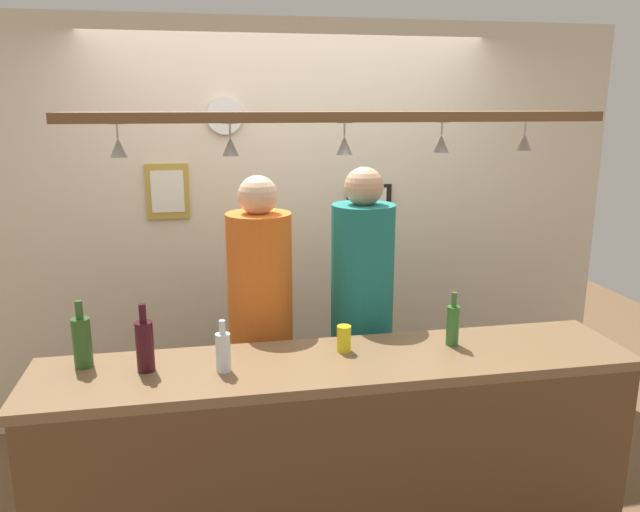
{
  "coord_description": "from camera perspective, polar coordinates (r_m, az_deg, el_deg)",
  "views": [
    {
      "loc": [
        -0.57,
        -2.86,
        2.08
      ],
      "look_at": [
        0.0,
        0.1,
        1.34
      ],
      "focal_mm": 34.68,
      "sensor_mm": 36.0,
      "label": 1
    }
  ],
  "objects": [
    {
      "name": "hanging_wineglass_center_left",
      "position": [
        2.59,
        2.26,
        10.26
      ],
      "size": [
        0.07,
        0.07,
        0.13
      ],
      "color": "silver",
      "rests_on": "overhead_glass_rack"
    },
    {
      "name": "ground_plane",
      "position": [
        3.58,
        0.32,
        -21.63
      ],
      "size": [
        8.0,
        8.0,
        0.0
      ],
      "primitive_type": "plane",
      "color": "brown"
    },
    {
      "name": "hanging_wineglass_far_left",
      "position": [
        2.58,
        -18.11,
        9.58
      ],
      "size": [
        0.07,
        0.07,
        0.13
      ],
      "color": "silver",
      "rests_on": "overhead_glass_rack"
    },
    {
      "name": "picture_frame_caricature",
      "position": [
        3.96,
        -13.88,
        5.81
      ],
      "size": [
        0.26,
        0.02,
        0.34
      ],
      "color": "#B29338",
      "rests_on": "back_wall"
    },
    {
      "name": "overhead_glass_rack",
      "position": [
        2.63,
        1.68,
        12.75
      ],
      "size": [
        2.2,
        0.36,
        0.04
      ],
      "primitive_type": "cube",
      "color": "brown"
    },
    {
      "name": "picture_frame_lower_pair",
      "position": [
        4.11,
        4.56,
        5.34
      ],
      "size": [
        0.3,
        0.02,
        0.18
      ],
      "color": "black",
      "rests_on": "back_wall"
    },
    {
      "name": "person_right_teal_shirt",
      "position": [
        3.38,
        3.91,
        -3.61
      ],
      "size": [
        0.34,
        0.34,
        1.76
      ],
      "color": "#2D334C",
      "rests_on": "ground_plane"
    },
    {
      "name": "back_wall",
      "position": [
        4.08,
        -2.64,
        2.8
      ],
      "size": [
        4.4,
        0.06,
        2.6
      ],
      "primitive_type": "cube",
      "color": "beige",
      "rests_on": "ground_plane"
    },
    {
      "name": "bottle_champagne_green",
      "position": [
        2.88,
        -21.11,
        -7.31
      ],
      "size": [
        0.08,
        0.08,
        0.3
      ],
      "color": "#2D5623",
      "rests_on": "bar_counter"
    },
    {
      "name": "wall_clock",
      "position": [
        3.92,
        -8.82,
        12.63
      ],
      "size": [
        0.22,
        0.03,
        0.22
      ],
      "primitive_type": "cylinder",
      "rotation": [
        1.57,
        0.0,
        0.0
      ],
      "color": "white",
      "rests_on": "back_wall"
    },
    {
      "name": "bar_counter",
      "position": [
        2.81,
        2.4,
        -16.52
      ],
      "size": [
        2.7,
        0.55,
        0.97
      ],
      "color": "brown",
      "rests_on": "ground_plane"
    },
    {
      "name": "hanging_wineglass_center",
      "position": [
        2.76,
        11.13,
        10.23
      ],
      "size": [
        0.07,
        0.07,
        0.13
      ],
      "color": "silver",
      "rests_on": "overhead_glass_rack"
    },
    {
      "name": "bottle_wine_dark_red",
      "position": [
        2.75,
        -15.86,
        -7.89
      ],
      "size": [
        0.08,
        0.08,
        0.3
      ],
      "color": "#380F19",
      "rests_on": "bar_counter"
    },
    {
      "name": "drink_can",
      "position": [
        2.88,
        2.22,
        -7.61
      ],
      "size": [
        0.07,
        0.07,
        0.12
      ],
      "primitive_type": "cylinder",
      "color": "yellow",
      "rests_on": "bar_counter"
    },
    {
      "name": "bottle_beer_green_import",
      "position": [
        3.0,
        12.16,
        -6.16
      ],
      "size": [
        0.06,
        0.06,
        0.26
      ],
      "color": "#336B2D",
      "rests_on": "bar_counter"
    },
    {
      "name": "person_middle_orange_shirt",
      "position": [
        3.29,
        -5.52,
        -4.5
      ],
      "size": [
        0.34,
        0.34,
        1.73
      ],
      "color": "#2D334C",
      "rests_on": "ground_plane"
    },
    {
      "name": "bottle_soda_clear",
      "position": [
        2.69,
        -8.93,
        -8.66
      ],
      "size": [
        0.06,
        0.06,
        0.23
      ],
      "color": "silver",
      "rests_on": "bar_counter"
    },
    {
      "name": "hanging_wineglass_center_right",
      "position": [
        2.99,
        18.33,
        10.06
      ],
      "size": [
        0.07,
        0.07,
        0.13
      ],
      "color": "silver",
      "rests_on": "overhead_glass_rack"
    },
    {
      "name": "hanging_wineglass_left",
      "position": [
        2.55,
        -8.27,
        10.08
      ],
      "size": [
        0.07,
        0.07,
        0.13
      ],
      "color": "silver",
      "rests_on": "overhead_glass_rack"
    }
  ]
}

